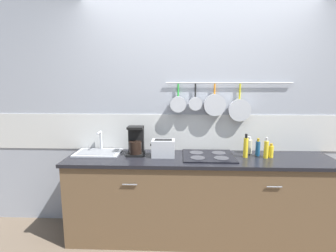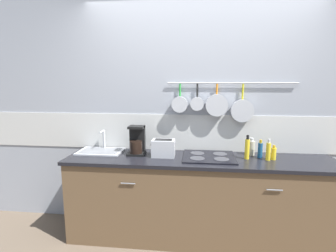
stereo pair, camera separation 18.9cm
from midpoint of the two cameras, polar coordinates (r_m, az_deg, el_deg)
ground_plane at (r=3.08m, az=4.57°, el=-22.79°), size 12.00×12.00×0.00m
wall_back at (r=2.95m, az=4.68°, el=2.19°), size 7.20×0.16×2.60m
cabinet_base at (r=2.88m, az=4.69°, el=-15.66°), size 2.69×0.57×0.85m
countertop at (r=2.72m, az=4.82°, el=-7.22°), size 2.73×0.59×0.03m
sink_basin at (r=2.98m, az=-16.70°, el=-5.35°), size 0.48×0.33×0.23m
coffee_maker at (r=2.81m, az=-8.96°, el=-3.72°), size 0.18×0.18×0.31m
toaster at (r=2.71m, az=-3.04°, el=-4.87°), size 0.25×0.16×0.18m
cooktop at (r=2.76m, az=6.85°, el=-6.48°), size 0.53×0.47×0.01m
bottle_cooking_wine at (r=2.77m, az=14.70°, el=-4.47°), size 0.05×0.05×0.24m
bottle_dish_soap at (r=2.93m, az=15.42°, el=-4.25°), size 0.07×0.07×0.18m
bottle_hot_sauce at (r=2.87m, az=17.19°, el=-4.63°), size 0.05×0.05×0.19m
bottle_vinegar at (r=2.80m, az=18.79°, el=-4.79°), size 0.05×0.05×0.21m
bottle_olive_oil at (r=2.85m, az=19.76°, el=-5.22°), size 0.05×0.05×0.15m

